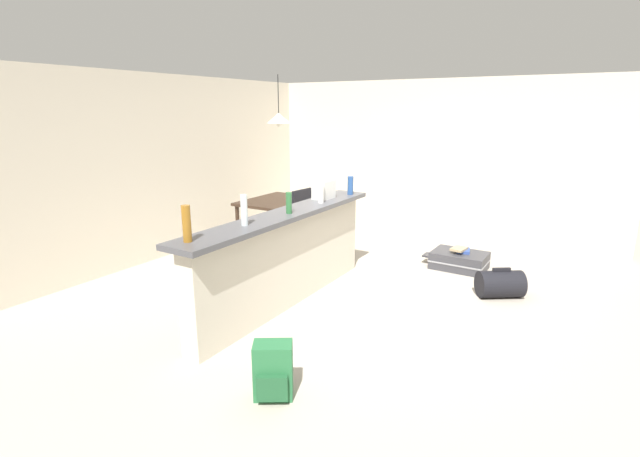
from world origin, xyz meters
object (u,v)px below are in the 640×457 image
Objects in this scene: bottle_clear at (244,210)px; bottle_blue at (350,185)px; bottle_green at (289,203)px; pendant_lamp at (279,118)px; suitcase_flat_charcoal at (459,260)px; bottle_white at (321,191)px; backpack_green at (273,372)px; duffel_bag_black at (500,284)px; grocery_bag at (324,189)px; book_stack at (461,250)px; dining_chair_near_partition at (308,219)px; dining_table at (277,206)px; bottle_amber at (187,224)px.

bottle_blue is at bearing -2.83° from bottle_clear.
bottle_blue is at bearing -1.60° from bottle_green.
suitcase_flat_charcoal is (0.46, -2.54, -1.80)m from pendant_lamp.
backpack_green is (-2.05, -0.83, -0.94)m from bottle_white.
pendant_lamp is 1.68× the size of backpack_green.
duffel_bag_black is 2.99m from backpack_green.
bottle_blue is at bearing -19.06° from grocery_bag.
bottle_clear is 0.91× the size of book_stack.
dining_chair_near_partition is (2.26, 0.77, -0.63)m from bottle_clear.
bottle_clear is 2.47m from dining_chair_near_partition.
dining_table is 3.51× the size of book_stack.
bottle_green is 0.84× the size of grocery_bag.
bottle_green is 0.63m from bottle_white.
grocery_bag is 2.26m from duffel_bag_black.
backpack_green is (-3.53, 0.40, 0.09)m from suitcase_flat_charcoal.
pendant_lamp is at bearing 100.18° from suitcase_flat_charcoal.
bottle_blue is 0.25× the size of dining_chair_near_partition.
dining_table is 0.56m from dining_chair_near_partition.
bottle_clear reaches higher than duffel_bag_black.
grocery_bag is at bearing 104.81° from duffel_bag_black.
dining_chair_near_partition is (0.77, 0.72, -0.60)m from grocery_bag.
bottle_clear is 3.20m from suitcase_flat_charcoal.
bottle_clear is 0.63m from bottle_green.
dining_table is 1.56× the size of pendant_lamp.
grocery_bag is 2.08m from suitcase_flat_charcoal.
suitcase_flat_charcoal is 1.98× the size of backpack_green.
dining_chair_near_partition is at bearing 26.88° from bottle_green.
bottle_amber reaches higher than duffel_bag_black.
suitcase_flat_charcoal is 3.55m from backpack_green.
dining_chair_near_partition is at bearing 43.30° from grocery_bag.
dining_table is at bearing 111.20° from pendant_lamp.
bottle_clear reaches higher than suitcase_flat_charcoal.
bottle_clear is 2.72m from pendant_lamp.
book_stack is (0.01, -0.02, 0.14)m from suitcase_flat_charcoal.
pendant_lamp reaches higher than dining_table.
bottle_white is 0.48× the size of duffel_bag_black.
dining_chair_near_partition is 1.12× the size of suitcase_flat_charcoal.
grocery_bag is (0.24, 0.10, -0.02)m from bottle_white.
bottle_white is 2.18m from suitcase_flat_charcoal.
bottle_green is 0.24× the size of dining_chair_near_partition.
bottle_clear is at bearing 174.67° from bottle_green.
bottle_green is 0.70× the size of book_stack.
dining_table is 2.62× the size of backpack_green.
book_stack is (3.41, -1.34, -0.90)m from bottle_amber.
bottle_blue reaches higher than duffel_bag_black.
dining_table is (0.77, 1.27, -0.47)m from grocery_bag.
bottle_green is 0.88m from grocery_bag.
bottle_amber is 1.05× the size of bottle_clear.
dining_table is (2.26, 1.32, -0.50)m from bottle_clear.
grocery_bag reaches higher than suitcase_flat_charcoal.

